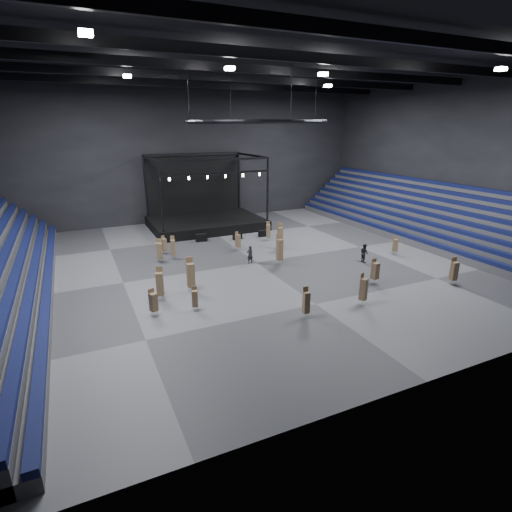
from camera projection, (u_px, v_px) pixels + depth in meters
name	position (u px, v px, depth m)	size (l,w,h in m)	color
floor	(256.00, 263.00, 38.84)	(50.00, 50.00, 0.00)	#525355
ceiling	(257.00, 59.00, 33.24)	(50.00, 42.00, 0.20)	black
wall_back	(191.00, 154.00, 54.14)	(50.00, 0.20, 18.00)	black
wall_front	(454.00, 212.00, 17.94)	(50.00, 0.20, 18.00)	black
wall_right	(452.00, 159.00, 46.06)	(0.20, 42.00, 18.00)	black
bleachers_right	(431.00, 222.00, 47.49)	(7.20, 40.00, 6.40)	#464648
stage	(204.00, 216.00, 52.38)	(14.00, 10.00, 9.20)	black
truss_ring	(257.00, 122.00, 34.80)	(12.30, 12.30, 5.15)	black
roof_girders	(257.00, 69.00, 33.49)	(49.00, 30.35, 0.70)	black
floodlights	(279.00, 71.00, 30.23)	(28.60, 16.60, 0.25)	white
flight_case_left	(201.00, 238.00, 45.90)	(1.29, 0.64, 0.86)	black
flight_case_mid	(237.00, 236.00, 46.69)	(1.06, 0.53, 0.71)	black
flight_case_right	(263.00, 233.00, 47.99)	(1.09, 0.54, 0.72)	black
chair_stack_0	(306.00, 302.00, 27.42)	(0.45, 0.45, 2.24)	silver
chair_stack_1	(268.00, 231.00, 46.20)	(0.49, 0.49, 2.18)	silver
chair_stack_2	(454.00, 270.00, 33.16)	(0.57, 0.57, 2.35)	silver
chair_stack_3	(238.00, 240.00, 42.45)	(0.58, 0.58, 2.01)	silver
chair_stack_4	(173.00, 247.00, 39.52)	(0.47, 0.47, 2.37)	silver
chair_stack_5	(164.00, 244.00, 41.17)	(0.53, 0.53, 1.94)	silver
chair_stack_6	(191.00, 274.00, 31.54)	(0.55, 0.55, 2.89)	silver
chair_stack_7	(395.00, 245.00, 40.92)	(0.55, 0.55, 1.95)	silver
chair_stack_8	(159.00, 250.00, 38.64)	(0.61, 0.61, 2.31)	silver
chair_stack_9	(363.00, 289.00, 29.36)	(0.61, 0.61, 2.46)	silver
chair_stack_10	(375.00, 270.00, 33.33)	(0.59, 0.59, 2.18)	silver
chair_stack_11	(160.00, 283.00, 30.01)	(0.64, 0.64, 2.69)	silver
chair_stack_12	(280.00, 236.00, 42.46)	(0.66, 0.66, 2.93)	silver
chair_stack_13	(153.00, 302.00, 27.63)	(0.61, 0.61, 2.01)	silver
chair_stack_14	(280.00, 249.00, 37.90)	(0.58, 0.58, 2.99)	silver
chair_stack_15	(195.00, 298.00, 28.46)	(0.49, 0.49, 1.83)	silver
man_center	(250.00, 255.00, 38.37)	(0.64, 0.42, 1.76)	black
crew_member	(364.00, 253.00, 38.78)	(0.89, 0.69, 1.82)	black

